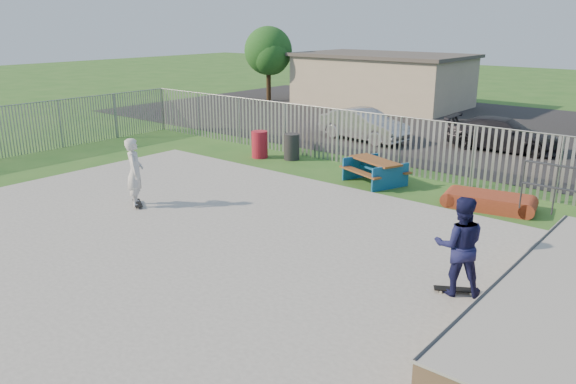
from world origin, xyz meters
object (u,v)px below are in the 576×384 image
Objects in this scene: car_dark at (503,134)px; tree_left at (268,51)px; trash_bin_grey at (292,147)px; car_silver at (364,125)px; picnic_table at (375,171)px; trash_bin_red at (260,144)px; funbox at (489,201)px; skater_navy at (459,246)px; skater_white at (135,172)px.

car_dark is 0.94× the size of tree_left.
car_dark is (5.68, 6.77, 0.18)m from trash_bin_grey.
trash_bin_grey is 0.24× the size of car_silver.
tree_left is (-17.39, 5.13, 2.57)m from car_dark.
tree_left is at bearing 161.87° from picnic_table.
tree_left is (-10.54, 12.45, 2.72)m from trash_bin_red.
picnic_table is 7.73m from car_dark.
trash_bin_grey is 0.21× the size of tree_left.
trash_bin_red is 5.52m from car_silver.
car_dark is (5.46, 1.98, -0.04)m from car_silver.
funbox is 9.79m from car_silver.
car_dark reaches higher than picnic_table.
tree_left reaches higher than skater_navy.
trash_bin_grey reaches higher than picnic_table.
picnic_table is at bearing -38.65° from tree_left.
tree_left is at bearing 134.51° from trash_bin_grey.
car_dark is at bearing 50.02° from trash_bin_grey.
skater_white is (0.27, -12.29, 0.40)m from car_silver.
tree_left is at bearing -72.44° from skater_navy.
trash_bin_red is 0.23× the size of car_dark.
skater_navy is at bearing -41.28° from tree_left.
skater_navy and skater_white have the same top height.
car_silver is (0.22, 4.80, 0.21)m from trash_bin_grey.
picnic_table is at bearing -2.81° from trash_bin_red.
skater_navy is at bearing -30.15° from trash_bin_red.
skater_navy is (9.63, -6.82, 0.61)m from trash_bin_grey.
funbox is 10.02m from skater_white.
picnic_table reaches higher than funbox.
picnic_table is 1.01× the size of funbox.
picnic_table is at bearing -79.92° from skater_white.
skater_navy is at bearing -27.39° from picnic_table.
car_silver is 0.93× the size of car_dark.
funbox is 23.82m from tree_left.
trash_bin_grey is 7.53m from skater_white.
trash_bin_grey is at bearing -66.47° from skater_navy.
skater_white reaches higher than car_dark.
picnic_table is 20.56m from tree_left.
trash_bin_red is (-5.37, 0.26, 0.12)m from picnic_table.
car_silver reaches higher than car_dark.
skater_white is (-3.70, -6.68, 0.71)m from picnic_table.
skater_navy reaches higher than funbox.
trash_bin_grey is (1.17, 0.55, -0.02)m from trash_bin_red.
car_dark is 2.35× the size of skater_white.
picnic_table is 2.29× the size of trash_bin_grey.
funbox is (3.88, -0.20, -0.19)m from picnic_table.
picnic_table is 7.67m from skater_white.
trash_bin_red is 7.16m from skater_white.
skater_white is at bearing -98.50° from picnic_table.
trash_bin_red reaches higher than picnic_table.
funbox is at bearing -100.40° from skater_white.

